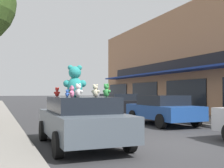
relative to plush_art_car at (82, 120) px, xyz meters
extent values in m
plane|color=#333335|center=(2.44, -0.70, -0.76)|extent=(260.00, 260.00, 0.00)
cube|color=navy|center=(8.94, 7.87, 2.22)|extent=(1.24, 23.68, 0.12)
cube|color=black|center=(9.51, 7.87, 2.77)|extent=(0.08, 22.56, 0.70)
cube|color=black|center=(9.52, 7.87, 0.64)|extent=(0.06, 4.29, 2.00)
cube|color=black|center=(9.52, 13.51, 0.64)|extent=(0.06, 4.29, 2.00)
cube|color=black|center=(9.52, 19.15, 0.64)|extent=(0.06, 4.29, 2.00)
cube|color=#4C5660|center=(0.00, 0.00, -0.11)|extent=(1.96, 4.22, 0.65)
cube|color=black|center=(0.00, 0.00, 0.43)|extent=(1.70, 2.34, 0.44)
cylinder|color=black|center=(-0.89, 1.32, -0.44)|extent=(0.21, 0.64, 0.63)
cylinder|color=black|center=(0.94, 1.28, -0.44)|extent=(0.21, 0.64, 0.63)
cylinder|color=black|center=(-0.94, -1.28, -0.44)|extent=(0.21, 0.64, 0.63)
cylinder|color=black|center=(0.89, -1.32, -0.44)|extent=(0.21, 0.64, 0.63)
ellipsoid|color=teal|center=(-0.13, 0.28, 0.95)|extent=(0.53, 0.48, 0.58)
sphere|color=teal|center=(-0.13, 0.28, 1.38)|extent=(0.45, 0.45, 0.37)
sphere|color=teal|center=(0.00, 0.25, 1.52)|extent=(0.19, 0.19, 0.16)
sphere|color=teal|center=(-0.26, 0.31, 1.52)|extent=(0.19, 0.19, 0.16)
sphere|color=#47CDC6|center=(-0.09, 0.43, 1.35)|extent=(0.17, 0.17, 0.14)
sphere|color=teal|center=(0.11, 0.26, 1.05)|extent=(0.26, 0.26, 0.21)
sphere|color=teal|center=(-0.35, 0.37, 1.05)|extent=(0.26, 0.26, 0.21)
ellipsoid|color=pink|center=(-0.45, -0.62, 0.75)|extent=(0.18, 0.19, 0.19)
sphere|color=pink|center=(-0.45, -0.62, 0.89)|extent=(0.16, 0.16, 0.12)
sphere|color=pink|center=(-0.43, -0.59, 0.94)|extent=(0.07, 0.07, 0.05)
sphere|color=pink|center=(-0.47, -0.66, 0.94)|extent=(0.07, 0.07, 0.05)
sphere|color=#FFA3DA|center=(-0.49, -0.60, 0.88)|extent=(0.06, 0.06, 0.05)
sphere|color=pink|center=(-0.42, -0.55, 0.78)|extent=(0.09, 0.09, 0.07)
sphere|color=pink|center=(-0.49, -0.69, 0.78)|extent=(0.09, 0.09, 0.07)
ellipsoid|color=beige|center=(0.47, 0.15, 0.77)|extent=(0.23, 0.23, 0.23)
sphere|color=beige|center=(0.47, 0.15, 0.94)|extent=(0.21, 0.21, 0.15)
sphere|color=beige|center=(0.51, 0.11, 1.00)|extent=(0.09, 0.09, 0.06)
sphere|color=beige|center=(0.44, 0.19, 1.00)|extent=(0.09, 0.09, 0.06)
sphere|color=white|center=(0.52, 0.19, 0.93)|extent=(0.08, 0.08, 0.06)
sphere|color=beige|center=(0.54, 0.09, 0.81)|extent=(0.12, 0.12, 0.09)
sphere|color=beige|center=(0.42, 0.23, 0.81)|extent=(0.12, 0.12, 0.09)
ellipsoid|color=white|center=(-0.23, -0.46, 0.77)|extent=(0.22, 0.23, 0.23)
sphere|color=white|center=(-0.23, -0.46, 0.94)|extent=(0.20, 0.20, 0.15)
sphere|color=white|center=(-0.20, -0.50, 1.00)|extent=(0.09, 0.09, 0.06)
sphere|color=white|center=(-0.26, -0.42, 1.00)|extent=(0.09, 0.09, 0.06)
sphere|color=white|center=(-0.18, -0.43, 0.93)|extent=(0.08, 0.08, 0.06)
sphere|color=white|center=(-0.17, -0.53, 0.81)|extent=(0.12, 0.12, 0.08)
sphere|color=white|center=(-0.27, -0.37, 0.81)|extent=(0.12, 0.12, 0.08)
ellipsoid|color=yellow|center=(0.03, 0.63, 0.76)|extent=(0.21, 0.21, 0.21)
sphere|color=yellow|center=(0.03, 0.63, 0.92)|extent=(0.19, 0.19, 0.13)
sphere|color=yellow|center=(0.06, 0.60, 0.97)|extent=(0.08, 0.08, 0.06)
sphere|color=yellow|center=(-0.01, 0.67, 0.97)|extent=(0.08, 0.08, 0.06)
sphere|color=#FFFF4D|center=(0.07, 0.67, 0.91)|extent=(0.07, 0.07, 0.05)
sphere|color=yellow|center=(0.09, 0.58, 0.80)|extent=(0.11, 0.11, 0.08)
sphere|color=yellow|center=(-0.03, 0.70, 0.80)|extent=(0.11, 0.11, 0.08)
ellipsoid|color=black|center=(0.67, 0.67, 0.75)|extent=(0.16, 0.18, 0.19)
sphere|color=black|center=(0.67, 0.67, 0.88)|extent=(0.15, 0.15, 0.12)
sphere|color=black|center=(0.69, 0.63, 0.93)|extent=(0.06, 0.06, 0.05)
sphere|color=black|center=(0.66, 0.71, 0.93)|extent=(0.06, 0.06, 0.05)
sphere|color=#3A3A3D|center=(0.72, 0.69, 0.88)|extent=(0.06, 0.06, 0.04)
sphere|color=black|center=(0.71, 0.60, 0.78)|extent=(0.09, 0.09, 0.07)
sphere|color=black|center=(0.65, 0.74, 0.78)|extent=(0.09, 0.09, 0.07)
ellipsoid|color=green|center=(0.65, -0.30, 0.77)|extent=(0.22, 0.23, 0.24)
sphere|color=green|center=(0.65, -0.30, 0.95)|extent=(0.20, 0.20, 0.15)
sphere|color=green|center=(0.68, -0.35, 1.01)|extent=(0.09, 0.09, 0.06)
sphere|color=green|center=(0.63, -0.25, 1.01)|extent=(0.09, 0.09, 0.06)
sphere|color=#5ADA6D|center=(0.71, -0.27, 0.94)|extent=(0.08, 0.08, 0.06)
sphere|color=green|center=(0.71, -0.38, 0.81)|extent=(0.12, 0.12, 0.09)
sphere|color=green|center=(0.62, -0.21, 0.81)|extent=(0.12, 0.12, 0.09)
ellipsoid|color=blue|center=(-0.47, -0.19, 0.72)|extent=(0.13, 0.13, 0.13)
sphere|color=blue|center=(-0.47, -0.19, 0.82)|extent=(0.12, 0.12, 0.08)
sphere|color=blue|center=(-0.46, -0.22, 0.85)|extent=(0.05, 0.05, 0.04)
sphere|color=blue|center=(-0.49, -0.16, 0.85)|extent=(0.05, 0.05, 0.04)
sphere|color=#548DFF|center=(-0.44, -0.17, 0.81)|extent=(0.04, 0.04, 0.03)
sphere|color=blue|center=(-0.44, -0.23, 0.74)|extent=(0.07, 0.07, 0.05)
sphere|color=blue|center=(-0.49, -0.14, 0.74)|extent=(0.07, 0.07, 0.05)
ellipsoid|color=red|center=(-0.54, 0.85, 0.74)|extent=(0.17, 0.15, 0.18)
sphere|color=red|center=(-0.54, 0.85, 0.88)|extent=(0.14, 0.14, 0.11)
sphere|color=red|center=(-0.50, 0.86, 0.92)|extent=(0.06, 0.06, 0.05)
sphere|color=red|center=(-0.58, 0.84, 0.92)|extent=(0.06, 0.06, 0.05)
sphere|color=#FF4741|center=(-0.56, 0.89, 0.87)|extent=(0.05, 0.05, 0.04)
sphere|color=red|center=(-0.48, 0.88, 0.77)|extent=(0.08, 0.08, 0.07)
sphere|color=red|center=(-0.61, 0.84, 0.77)|extent=(0.08, 0.08, 0.07)
cube|color=#1E4793|center=(5.08, 3.65, -0.13)|extent=(1.89, 4.16, 0.62)
cube|color=black|center=(5.08, 3.65, 0.41)|extent=(1.66, 2.20, 0.47)
cylinder|color=black|center=(4.16, 4.94, -0.44)|extent=(0.20, 0.63, 0.63)
cylinder|color=black|center=(6.00, 4.94, -0.44)|extent=(0.20, 0.63, 0.63)
cylinder|color=black|center=(4.16, 2.36, -0.44)|extent=(0.20, 0.63, 0.63)
cylinder|color=black|center=(6.00, 2.36, -0.44)|extent=(0.20, 0.63, 0.63)
cube|color=black|center=(5.08, 9.03, -0.07)|extent=(1.82, 4.29, 0.73)
cube|color=black|center=(5.08, 9.03, 0.49)|extent=(1.60, 2.60, 0.40)
cylinder|color=black|center=(4.19, 10.36, -0.44)|extent=(0.20, 0.63, 0.63)
cylinder|color=black|center=(5.97, 10.36, -0.44)|extent=(0.20, 0.63, 0.63)
cylinder|color=black|center=(4.19, 7.70, -0.44)|extent=(0.20, 0.63, 0.63)
cylinder|color=black|center=(5.97, 7.70, -0.44)|extent=(0.20, 0.63, 0.63)
camera|label=1|loc=(-2.29, -7.84, 0.78)|focal=45.00mm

